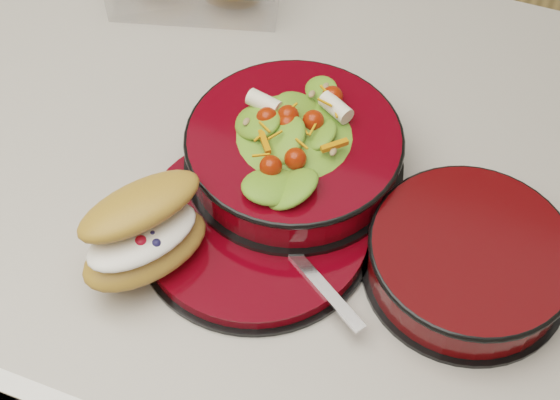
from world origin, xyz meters
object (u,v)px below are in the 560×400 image
(island_counter, at_px, (219,308))
(dinner_plate, at_px, (256,226))
(salad_bowl, at_px, (294,143))
(fork, at_px, (301,262))
(croissant, at_px, (145,233))
(extra_bowl, at_px, (469,259))

(island_counter, xyz_separation_m, dinner_plate, (0.12, -0.11, 0.46))
(salad_bowl, distance_m, fork, 0.13)
(croissant, bearing_deg, salad_bowl, 3.87)
(dinner_plate, height_order, croissant, croissant)
(fork, relative_size, extra_bowl, 0.75)
(fork, bearing_deg, island_counter, 84.83)
(island_counter, distance_m, fork, 0.52)
(salad_bowl, distance_m, croissant, 0.19)
(dinner_plate, xyz_separation_m, salad_bowl, (0.01, 0.09, 0.05))
(dinner_plate, bearing_deg, croissant, -137.76)
(island_counter, xyz_separation_m, extra_bowl, (0.35, -0.09, 0.48))
(dinner_plate, height_order, extra_bowl, extra_bowl)
(dinner_plate, bearing_deg, island_counter, 137.70)
(island_counter, relative_size, dinner_plate, 4.84)
(extra_bowl, bearing_deg, dinner_plate, -173.07)
(island_counter, height_order, fork, fork)
(salad_bowl, height_order, croissant, salad_bowl)
(salad_bowl, height_order, fork, salad_bowl)
(croissant, distance_m, fork, 0.16)
(island_counter, height_order, salad_bowl, salad_bowl)
(salad_bowl, bearing_deg, dinner_plate, -97.06)
(island_counter, bearing_deg, fork, -37.98)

